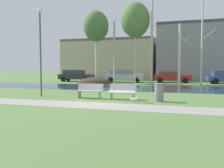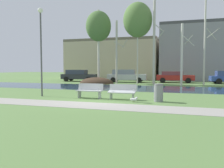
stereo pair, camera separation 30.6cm
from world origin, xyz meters
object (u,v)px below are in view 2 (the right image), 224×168
(trash_bin, at_px, (158,92))
(seagull, at_px, (134,99))
(parked_van_nearest_dark, at_px, (79,75))
(parked_hatch_third_red, at_px, (174,77))
(streetlamp, at_px, (41,38))
(bench_right, at_px, (122,91))
(parked_sedan_second_silver, at_px, (126,76))
(bench_left, at_px, (90,90))

(trash_bin, xyz_separation_m, seagull, (-1.25, -0.48, -0.37))
(parked_van_nearest_dark, distance_m, parked_hatch_third_red, 12.34)
(trash_bin, height_order, parked_van_nearest_dark, parked_van_nearest_dark)
(seagull, height_order, parked_hatch_third_red, parked_hatch_third_red)
(trash_bin, xyz_separation_m, streetlamp, (-7.44, 0.20, 3.21))
(bench_right, xyz_separation_m, parked_van_nearest_dark, (-10.39, 15.66, 0.33))
(parked_sedan_second_silver, bearing_deg, streetlamp, -95.33)
(bench_left, relative_size, parked_hatch_third_red, 0.35)
(seagull, distance_m, parked_hatch_third_red, 17.50)
(bench_right, relative_size, seagull, 3.41)
(trash_bin, xyz_separation_m, parked_hatch_third_red, (-0.20, 16.98, 0.24))
(seagull, bearing_deg, parked_van_nearest_dark, 124.42)
(trash_bin, bearing_deg, parked_sedan_second_silver, 110.50)
(seagull, bearing_deg, streetlamp, 173.72)
(bench_left, distance_m, parked_sedan_second_silver, 15.79)
(bench_left, relative_size, trash_bin, 1.68)
(trash_bin, relative_size, parked_van_nearest_dark, 0.20)
(trash_bin, bearing_deg, parked_van_nearest_dark, 128.09)
(bench_left, xyz_separation_m, parked_sedan_second_silver, (-1.82, 15.68, 0.35))
(parked_van_nearest_dark, bearing_deg, seagull, -55.58)
(parked_hatch_third_red, bearing_deg, parked_sedan_second_silver, -169.99)
(streetlamp, bearing_deg, bench_right, 0.85)
(streetlamp, distance_m, parked_sedan_second_silver, 16.09)
(bench_left, height_order, parked_van_nearest_dark, parked_van_nearest_dark)
(bench_left, relative_size, parked_van_nearest_dark, 0.34)
(bench_right, height_order, parked_hatch_third_red, parked_hatch_third_red)
(parked_van_nearest_dark, bearing_deg, parked_sedan_second_silver, 0.15)
(seagull, bearing_deg, bench_right, 138.64)
(bench_left, xyz_separation_m, parked_hatch_third_red, (3.94, 16.70, 0.27))
(bench_right, xyz_separation_m, parked_hatch_third_red, (1.91, 16.70, 0.27))
(parked_van_nearest_dark, bearing_deg, streetlamp, -72.17)
(bench_left, bearing_deg, parked_van_nearest_dark, 118.08)
(bench_left, xyz_separation_m, trash_bin, (4.14, -0.28, 0.03))
(seagull, relative_size, parked_sedan_second_silver, 0.10)
(streetlamp, bearing_deg, trash_bin, -1.57)
(trash_bin, distance_m, parked_hatch_third_red, 16.98)
(bench_left, height_order, trash_bin, trash_bin)
(parked_sedan_second_silver, bearing_deg, seagull, -73.98)
(parked_sedan_second_silver, relative_size, parked_hatch_third_red, 1.08)
(bench_left, height_order, parked_hatch_third_red, parked_hatch_third_red)
(parked_sedan_second_silver, bearing_deg, parked_van_nearest_dark, -179.85)
(seagull, relative_size, parked_hatch_third_red, 0.10)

